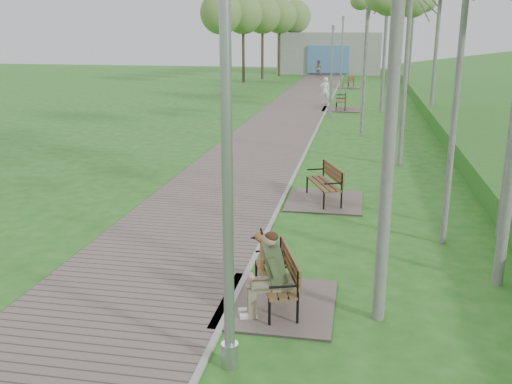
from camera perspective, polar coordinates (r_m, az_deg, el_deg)
ground at (r=9.51m, az=-2.32°, el=-11.04°), size 120.00×120.00×0.00m
walkway at (r=30.29m, az=3.47°, el=7.79°), size 3.50×67.00×0.04m
kerb at (r=30.13m, az=6.80°, el=7.67°), size 0.10×67.00×0.05m
building_north at (r=59.38m, az=7.40°, el=13.61°), size 10.00×5.20×4.00m
bench_main at (r=9.23m, az=1.59°, el=-8.80°), size 1.84×2.04×1.60m
bench_second at (r=14.86m, az=6.77°, el=-0.14°), size 1.93×2.15×1.19m
bench_third at (r=32.41m, az=8.48°, el=8.57°), size 2.06×2.29×1.26m
bench_far at (r=44.95m, az=9.22°, el=10.52°), size 1.75×1.94×1.07m
lamp_post_near at (r=6.84m, az=-2.91°, el=2.84°), size 0.23×0.23×5.92m
lamp_post_second at (r=29.29m, az=7.55°, el=11.51°), size 0.17×0.17×4.51m
lamp_post_third at (r=39.32m, az=8.56°, el=13.02°), size 0.20×0.20×5.15m
pedestrian_near at (r=35.07m, az=6.93°, el=10.07°), size 0.64×0.49×1.56m
pedestrian_far at (r=55.15m, az=6.25°, el=12.21°), size 0.82×0.68×1.55m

